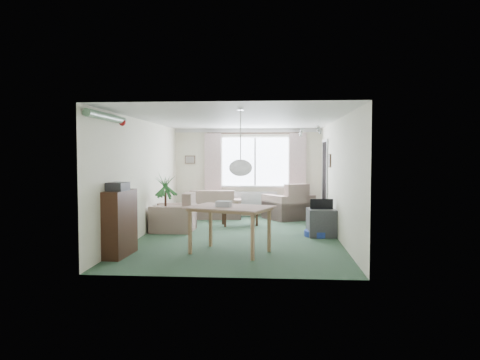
# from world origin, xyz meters

# --- Properties ---
(ground) EXTENTS (6.50, 6.50, 0.00)m
(ground) POSITION_xyz_m (0.00, 0.00, 0.00)
(ground) COLOR #2D4C36
(window) EXTENTS (1.80, 0.03, 1.30)m
(window) POSITION_xyz_m (0.20, 3.23, 1.50)
(window) COLOR white
(curtain_rod) EXTENTS (2.60, 0.03, 0.03)m
(curtain_rod) POSITION_xyz_m (0.20, 3.15, 2.27)
(curtain_rod) COLOR black
(curtain_left) EXTENTS (0.45, 0.08, 2.00)m
(curtain_left) POSITION_xyz_m (-0.95, 3.13, 1.27)
(curtain_left) COLOR beige
(curtain_right) EXTENTS (0.45, 0.08, 2.00)m
(curtain_right) POSITION_xyz_m (1.35, 3.13, 1.27)
(curtain_right) COLOR beige
(radiator) EXTENTS (1.20, 0.10, 0.55)m
(radiator) POSITION_xyz_m (0.20, 3.19, 0.40)
(radiator) COLOR white
(doorway) EXTENTS (0.03, 0.95, 2.00)m
(doorway) POSITION_xyz_m (1.99, 2.20, 1.00)
(doorway) COLOR black
(pendant_lamp) EXTENTS (0.36, 0.36, 0.36)m
(pendant_lamp) POSITION_xyz_m (0.20, -2.30, 1.48)
(pendant_lamp) COLOR white
(tinsel_garland) EXTENTS (1.60, 1.60, 0.12)m
(tinsel_garland) POSITION_xyz_m (-1.92, -2.30, 2.28)
(tinsel_garland) COLOR #196626
(bauble_cluster_a) EXTENTS (0.20, 0.20, 0.20)m
(bauble_cluster_a) POSITION_xyz_m (1.30, 0.90, 2.22)
(bauble_cluster_a) COLOR silver
(bauble_cluster_b) EXTENTS (0.20, 0.20, 0.20)m
(bauble_cluster_b) POSITION_xyz_m (1.60, -0.30, 2.22)
(bauble_cluster_b) COLOR silver
(wall_picture_back) EXTENTS (0.28, 0.03, 0.22)m
(wall_picture_back) POSITION_xyz_m (-1.60, 3.23, 1.55)
(wall_picture_back) COLOR brown
(wall_picture_right) EXTENTS (0.03, 0.24, 0.30)m
(wall_picture_right) POSITION_xyz_m (1.98, 1.20, 1.55)
(wall_picture_right) COLOR brown
(sofa) EXTENTS (1.57, 0.93, 0.75)m
(sofa) POSITION_xyz_m (-0.91, 2.75, 0.38)
(sofa) COLOR beige
(sofa) RESTS_ON ground
(armchair_corner) EXTENTS (1.42, 1.40, 0.94)m
(armchair_corner) POSITION_xyz_m (1.09, 2.73, 0.47)
(armchair_corner) COLOR #C4B094
(armchair_corner) RESTS_ON ground
(armchair_left) EXTENTS (0.90, 0.95, 0.84)m
(armchair_left) POSITION_xyz_m (-1.50, 0.60, 0.42)
(armchair_left) COLOR #C6B795
(armchair_left) RESTS_ON ground
(coffee_table) EXTENTS (0.94, 0.66, 0.39)m
(coffee_table) POSITION_xyz_m (-0.10, 1.54, 0.19)
(coffee_table) COLOR black
(coffee_table) RESTS_ON ground
(photo_frame) EXTENTS (0.12, 0.03, 0.16)m
(photo_frame) POSITION_xyz_m (-0.19, 1.57, 0.47)
(photo_frame) COLOR brown
(photo_frame) RESTS_ON coffee_table
(bookshelf) EXTENTS (0.34, 0.91, 1.09)m
(bookshelf) POSITION_xyz_m (-1.84, -1.98, 0.55)
(bookshelf) COLOR black
(bookshelf) RESTS_ON ground
(hifi_box) EXTENTS (0.32, 0.38, 0.14)m
(hifi_box) POSITION_xyz_m (-1.83, -2.08, 1.16)
(hifi_box) COLOR #2F3034
(hifi_box) RESTS_ON bookshelf
(houseplant) EXTENTS (0.63, 0.63, 1.24)m
(houseplant) POSITION_xyz_m (-1.65, 0.49, 0.62)
(houseplant) COLOR #226528
(houseplant) RESTS_ON ground
(dining_table) EXTENTS (1.46, 1.22, 0.78)m
(dining_table) POSITION_xyz_m (-0.03, -1.64, 0.39)
(dining_table) COLOR tan
(dining_table) RESTS_ON ground
(gift_box) EXTENTS (0.28, 0.22, 0.12)m
(gift_box) POSITION_xyz_m (-0.13, -1.71, 0.84)
(gift_box) COLOR silver
(gift_box) RESTS_ON dining_table
(tv_cube) EXTENTS (0.59, 0.65, 0.56)m
(tv_cube) POSITION_xyz_m (1.70, 0.17, 0.28)
(tv_cube) COLOR #3B3C41
(tv_cube) RESTS_ON ground
(pet_bed) EXTENTS (0.70, 0.70, 0.12)m
(pet_bed) POSITION_xyz_m (1.65, 0.15, 0.06)
(pet_bed) COLOR navy
(pet_bed) RESTS_ON ground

